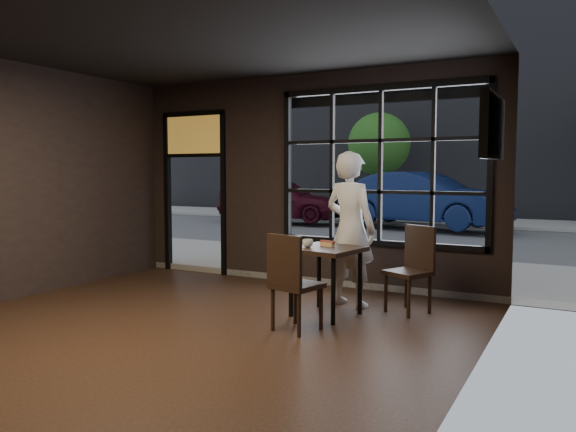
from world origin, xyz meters
The scene contains 17 objects.
floor centered at (0.00, 0.00, -0.01)m, with size 6.00×7.00×0.02m, color black.
ceiling centered at (0.00, 0.00, 3.21)m, with size 6.00×7.00×0.02m, color black.
wall_right centered at (3.00, 0.00, 1.60)m, with size 0.04×7.00×3.20m, color black.
window_frame centered at (1.20, 3.50, 1.80)m, with size 3.06×0.12×2.28m, color black.
stained_transom centered at (-2.10, 3.50, 2.35)m, with size 1.20×0.06×0.70m, color orange.
street_asphalt centered at (0.00, 24.00, -0.02)m, with size 60.00×41.00×0.04m, color #545456.
building_across centered at (0.00, 23.00, 7.50)m, with size 28.00×12.00×15.00m, color #5B5956.
cafe_table centered at (1.09, 1.87, 0.42)m, with size 0.77×0.77×0.83m, color black.
chair_near centered at (1.08, 1.14, 0.53)m, with size 0.46×0.46×1.06m, color black.
chair_window centered at (1.93, 2.45, 0.53)m, with size 0.46×0.46×1.06m, color black.
man centered at (1.16, 2.46, 0.99)m, with size 0.72×0.47×1.98m, color silver.
hotdog centered at (1.08, 1.94, 0.86)m, with size 0.20×0.08×0.06m, color tan, non-canonical shape.
cup centered at (0.90, 1.76, 0.87)m, with size 0.12×0.12×0.10m, color silver.
tv centered at (2.93, 1.98, 2.19)m, with size 0.13×1.14×0.67m, color black.
navy_car centered at (-0.47, 12.23, 0.91)m, with size 1.71×4.91×1.62m, color #0D1A43.
maroon_car centered at (-5.12, 11.99, 0.80)m, with size 1.66×4.13×1.41m, color #360813.
tree_left centered at (-2.85, 15.18, 2.69)m, with size 2.24×2.24×3.82m.
Camera 1 is at (3.83, -4.20, 1.73)m, focal length 35.00 mm.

